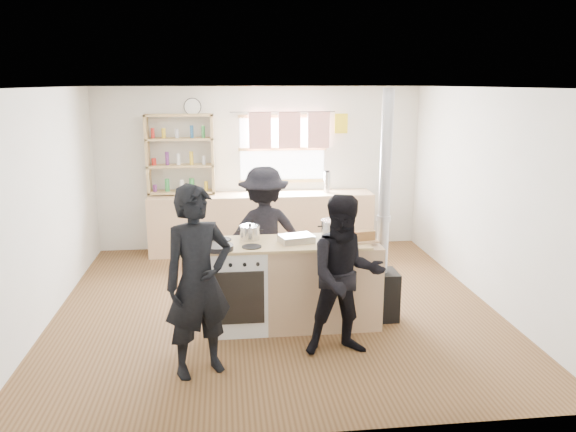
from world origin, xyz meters
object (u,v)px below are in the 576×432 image
at_px(stockpot_stove, 250,232).
at_px(stockpot_counter, 334,229).
at_px(skillet_greens, 219,247).
at_px(person_near_right, 346,276).
at_px(person_far, 264,233).
at_px(thermos, 327,182).
at_px(roast_tray, 296,238).
at_px(person_near_left, 198,282).
at_px(cooking_island, 293,283).
at_px(bread_board, 364,237).
at_px(flue_heater, 382,263).

xyz_separation_m(stockpot_stove, stockpot_counter, (0.90, -0.03, 0.02)).
bearing_deg(skillet_greens, person_near_right, -22.43).
distance_m(stockpot_counter, person_far, 1.04).
xyz_separation_m(thermos, person_near_right, (-0.46, -3.47, -0.28)).
bearing_deg(roast_tray, stockpot_counter, 16.62).
bearing_deg(person_far, roast_tray, 102.32).
bearing_deg(person_near_left, person_near_right, -15.82).
height_order(cooking_island, skillet_greens, skillet_greens).
distance_m(cooking_island, bread_board, 0.90).
distance_m(stockpot_stove, person_near_right, 1.22).
bearing_deg(roast_tray, stockpot_stove, 162.08).
xyz_separation_m(cooking_island, roast_tray, (0.03, -0.02, 0.50)).
xyz_separation_m(thermos, stockpot_counter, (-0.41, -2.66, -0.03)).
xyz_separation_m(stockpot_counter, person_near_left, (-1.41, -1.03, -0.17)).
bearing_deg(person_far, cooking_island, 100.94).
bearing_deg(stockpot_stove, skillet_greens, -133.24).
bearing_deg(bread_board, person_far, 136.72).
distance_m(bread_board, person_near_right, 0.72).
height_order(roast_tray, person_far, person_far).
bearing_deg(flue_heater, cooking_island, -176.55).
xyz_separation_m(roast_tray, person_near_left, (-0.98, -0.90, -0.11)).
xyz_separation_m(cooking_island, bread_board, (0.73, -0.08, 0.51)).
bearing_deg(cooking_island, roast_tray, -31.40).
xyz_separation_m(cooking_island, person_near_left, (-0.95, -0.92, 0.39)).
bearing_deg(skillet_greens, flue_heater, 8.72).
distance_m(skillet_greens, person_near_left, 0.73).
xyz_separation_m(thermos, person_far, (-1.12, -1.93, -0.26)).
distance_m(skillet_greens, person_far, 1.18).
height_order(stockpot_stove, stockpot_counter, stockpot_counter).
bearing_deg(person_near_right, bread_board, 60.65).
bearing_deg(person_near_right, person_far, 111.26).
bearing_deg(flue_heater, thermos, 92.36).
distance_m(stockpot_counter, person_near_left, 1.75).
relative_size(person_near_left, person_far, 1.07).
height_order(cooking_island, person_far, person_far).
height_order(person_near_right, person_far, person_far).
bearing_deg(thermos, bread_board, -92.78).
height_order(bread_board, flue_heater, flue_heater).
distance_m(thermos, person_near_right, 3.51).
height_order(stockpot_stove, person_far, person_far).
xyz_separation_m(thermos, skillet_greens, (-1.64, -2.98, -0.10)).
height_order(thermos, flue_heater, flue_heater).
relative_size(stockpot_counter, flue_heater, 0.12).
height_order(thermos, bread_board, thermos).
height_order(cooking_island, flue_heater, flue_heater).
bearing_deg(bread_board, thermos, 87.22).
relative_size(cooking_island, bread_board, 6.31).
height_order(thermos, person_near_left, person_near_left).
height_order(thermos, cooking_island, thermos).
height_order(skillet_greens, person_near_right, person_near_right).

